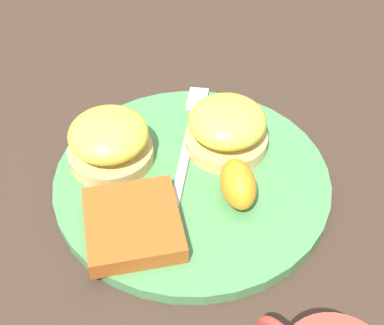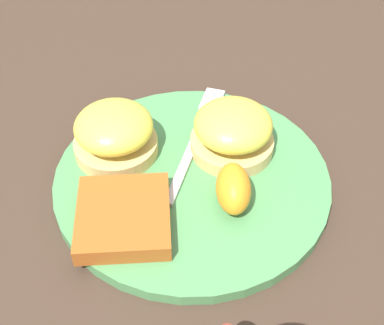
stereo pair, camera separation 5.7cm
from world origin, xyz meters
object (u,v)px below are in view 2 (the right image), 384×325
fork (198,134)px  orange_wedge (233,189)px  sandwich_benedict_right (114,133)px  hashbrown_patty (124,217)px  sandwich_benedict_left (233,131)px

fork → orange_wedge: bearing=168.6°
sandwich_benedict_right → hashbrown_patty: (-0.10, 0.04, -0.02)m
sandwich_benedict_left → sandwich_benedict_right: same height
sandwich_benedict_left → hashbrown_patty: size_ratio=0.97×
hashbrown_patty → orange_wedge: size_ratio=1.63×
sandwich_benedict_right → orange_wedge: size_ratio=1.58×
sandwich_benedict_left → hashbrown_patty: (-0.04, 0.15, -0.02)m
orange_wedge → fork: bearing=-11.4°
sandwich_benedict_right → hashbrown_patty: sandwich_benedict_right is taller
hashbrown_patty → orange_wedge: bearing=-106.1°
sandwich_benedict_left → fork: sandwich_benedict_left is taller
sandwich_benedict_left → fork: size_ratio=0.61×
sandwich_benedict_left → hashbrown_patty: bearing=103.7°
sandwich_benedict_right → hashbrown_patty: size_ratio=0.97×
hashbrown_patty → fork: hashbrown_patty is taller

